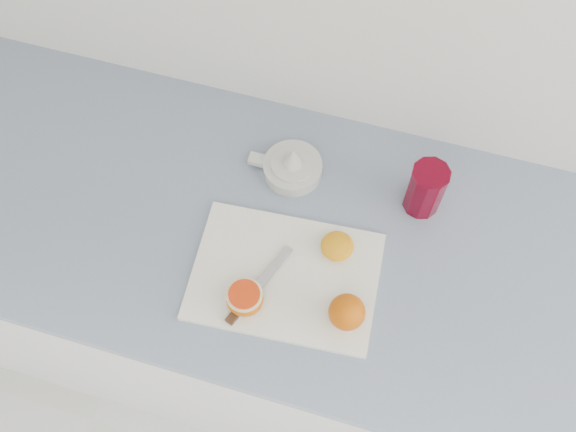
% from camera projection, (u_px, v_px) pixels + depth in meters
% --- Properties ---
extents(counter, '(2.61, 0.64, 0.89)m').
position_uv_depth(counter, '(347.00, 324.00, 1.64)').
color(counter, white).
rests_on(counter, ground).
extents(cutting_board, '(0.37, 0.28, 0.01)m').
position_uv_depth(cutting_board, '(285.00, 276.00, 1.22)').
color(cutting_board, white).
rests_on(cutting_board, counter).
extents(whole_orange, '(0.07, 0.07, 0.07)m').
position_uv_depth(whole_orange, '(347.00, 312.00, 1.15)').
color(whole_orange, '#CF4D03').
rests_on(whole_orange, cutting_board).
extents(half_orange, '(0.07, 0.07, 0.04)m').
position_uv_depth(half_orange, '(245.00, 298.00, 1.17)').
color(half_orange, '#CF4D03').
rests_on(half_orange, cutting_board).
extents(squeezed_shell, '(0.06, 0.06, 0.03)m').
position_uv_depth(squeezed_shell, '(337.00, 246.00, 1.23)').
color(squeezed_shell, orange).
rests_on(squeezed_shell, cutting_board).
extents(paring_knife, '(0.08, 0.18, 0.01)m').
position_uv_depth(paring_knife, '(248.00, 299.00, 1.19)').
color(paring_knife, '#4E281A').
rests_on(paring_knife, cutting_board).
extents(citrus_juicer, '(0.15, 0.12, 0.08)m').
position_uv_depth(citrus_juicer, '(292.00, 166.00, 1.32)').
color(citrus_juicer, silver).
rests_on(citrus_juicer, counter).
extents(red_tumbler, '(0.07, 0.07, 0.12)m').
position_uv_depth(red_tumbler, '(425.00, 190.00, 1.25)').
color(red_tumbler, '#600013').
rests_on(red_tumbler, counter).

